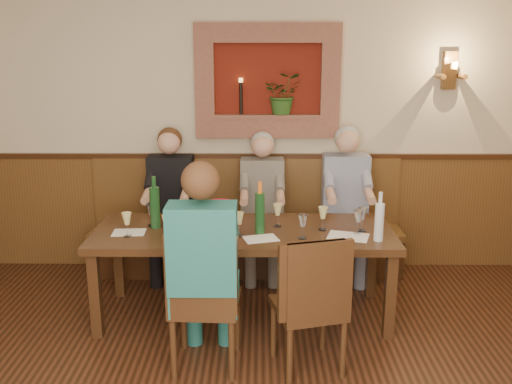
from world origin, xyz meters
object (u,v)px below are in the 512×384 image
(bench, at_px, (246,239))
(wine_bottle_green_a, at_px, (260,212))
(person_chair_front, at_px, (205,284))
(water_bottle, at_px, (379,221))
(wine_bottle_green_b, at_px, (155,206))
(chair_near_left, at_px, (206,326))
(dining_table, at_px, (244,238))
(person_bench_right, at_px, (345,216))
(chair_near_right, at_px, (308,330))
(spittoon_bucket, at_px, (221,216))
(person_bench_mid, at_px, (262,219))
(person_bench_left, at_px, (171,217))

(bench, distance_m, wine_bottle_green_a, 1.20)
(person_chair_front, height_order, water_bottle, person_chair_front)
(wine_bottle_green_b, bearing_deg, chair_near_left, -59.92)
(dining_table, bearing_deg, person_chair_front, -107.32)
(person_bench_right, xyz_separation_m, person_chair_front, (-1.19, -1.61, 0.02))
(chair_near_right, height_order, person_chair_front, person_chair_front)
(bench, relative_size, person_bench_right, 2.06)
(dining_table, xyz_separation_m, chair_near_right, (0.47, -0.80, -0.38))
(spittoon_bucket, bearing_deg, bench, 79.52)
(wine_bottle_green_b, bearing_deg, dining_table, -4.05)
(chair_near_right, height_order, person_bench_mid, person_bench_mid)
(chair_near_right, bearing_deg, person_chair_front, 163.27)
(water_bottle, bearing_deg, bench, 130.82)
(chair_near_right, distance_m, person_bench_right, 1.73)
(person_chair_front, bearing_deg, water_bottle, 22.39)
(person_bench_left, relative_size, person_bench_right, 0.99)
(person_chair_front, distance_m, wine_bottle_green_a, 0.84)
(water_bottle, bearing_deg, wine_bottle_green_a, 169.86)
(dining_table, height_order, person_chair_front, person_chair_front)
(chair_near_left, bearing_deg, person_bench_right, 56.27)
(person_bench_right, height_order, wine_bottle_green_a, person_bench_right)
(person_bench_mid, height_order, wine_bottle_green_a, person_bench_mid)
(person_bench_right, height_order, wine_bottle_green_b, person_bench_right)
(person_chair_front, bearing_deg, spittoon_bucket, 85.28)
(person_bench_mid, height_order, water_bottle, person_bench_mid)
(water_bottle, bearing_deg, chair_near_left, -158.03)
(chair_near_left, xyz_separation_m, wine_bottle_green_a, (0.37, 0.67, 0.62))
(person_bench_left, xyz_separation_m, person_bench_right, (1.66, -0.00, 0.01))
(bench, xyz_separation_m, chair_near_right, (0.47, -1.74, -0.04))
(chair_near_left, height_order, wine_bottle_green_a, wine_bottle_green_a)
(person_chair_front, distance_m, wine_bottle_green_b, 1.00)
(dining_table, relative_size, person_bench_mid, 1.71)
(dining_table, height_order, spittoon_bucket, spittoon_bucket)
(person_bench_mid, xyz_separation_m, water_bottle, (0.88, -1.09, 0.33))
(bench, relative_size, chair_near_right, 3.00)
(chair_near_right, bearing_deg, wine_bottle_green_b, 129.39)
(chair_near_left, bearing_deg, water_bottle, 24.82)
(person_bench_mid, xyz_separation_m, spittoon_bucket, (-0.33, -0.87, 0.29))
(chair_near_left, relative_size, person_bench_left, 0.72)
(chair_near_left, bearing_deg, person_chair_front, -81.28)
(person_bench_mid, bearing_deg, spittoon_bucket, -110.96)
(wine_bottle_green_a, bearing_deg, person_bench_mid, 88.67)
(person_bench_mid, bearing_deg, wine_bottle_green_b, -137.78)
(dining_table, relative_size, person_bench_right, 1.65)
(person_bench_mid, bearing_deg, dining_table, -100.35)
(dining_table, height_order, chair_near_left, chair_near_left)
(dining_table, relative_size, bench, 0.80)
(person_bench_mid, xyz_separation_m, person_chair_front, (-0.39, -1.61, 0.05))
(wine_bottle_green_a, height_order, wine_bottle_green_b, wine_bottle_green_b)
(chair_near_right, distance_m, wine_bottle_green_b, 1.59)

